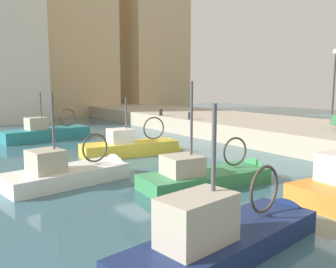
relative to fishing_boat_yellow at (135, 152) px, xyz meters
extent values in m
plane|color=#386070|center=(-0.54, -1.92, -0.12)|extent=(80.00, 80.00, 0.00)
cube|color=#ADA08C|center=(10.96, -1.92, 0.48)|extent=(9.00, 56.00, 1.20)
cube|color=gold|center=(-0.34, 0.04, -0.12)|extent=(5.36, 2.21, 1.39)
cone|color=gold|center=(2.60, -0.29, -0.12)|extent=(1.06, 1.57, 1.48)
cube|color=#B2A893|center=(-0.34, 0.04, 0.51)|extent=(5.13, 2.06, 0.08)
cube|color=beige|center=(-0.87, 0.09, 0.95)|extent=(1.32, 1.34, 0.79)
cylinder|color=#4C4C51|center=(-0.51, 0.06, 1.77)|extent=(0.10, 0.10, 2.52)
torus|color=#3F3833|center=(1.11, -0.13, 1.26)|extent=(1.28, 0.22, 1.28)
sphere|color=white|center=(-1.79, 1.11, 0.09)|extent=(0.32, 0.32, 0.32)
cube|color=teal|center=(-2.67, 7.96, -0.12)|extent=(6.13, 2.66, 1.55)
cone|color=teal|center=(0.60, 8.50, -0.12)|extent=(1.14, 1.67, 1.55)
cube|color=#9E7A51|center=(-2.67, 7.96, 0.58)|extent=(5.87, 2.49, 0.08)
cube|color=#B7AD99|center=(-3.30, 7.86, 1.04)|extent=(1.43, 1.25, 0.85)
cylinder|color=#4C4C51|center=(-2.92, 7.92, 1.88)|extent=(0.10, 0.10, 2.61)
torus|color=#3F3833|center=(-1.04, 8.23, 1.33)|extent=(1.27, 0.29, 1.28)
sphere|color=white|center=(-4.58, 8.60, 0.12)|extent=(0.32, 0.32, 0.32)
cube|color=#388951|center=(-0.77, -6.95, -0.12)|extent=(5.21, 2.22, 1.12)
cone|color=#388951|center=(2.11, -7.18, -0.12)|extent=(1.03, 1.71, 1.64)
cube|color=#896B4C|center=(-0.77, -6.95, 0.39)|extent=(4.99, 2.06, 0.08)
cube|color=#B7AD99|center=(-1.79, -6.87, 0.79)|extent=(1.38, 1.37, 0.72)
cylinder|color=#4C4C51|center=(-1.41, -6.90, 2.12)|extent=(0.10, 0.10, 3.46)
torus|color=#3F3833|center=(0.65, -7.07, 1.08)|extent=(1.17, 0.17, 1.16)
sphere|color=white|center=(-2.21, -5.83, 0.05)|extent=(0.32, 0.32, 0.32)
sphere|color=white|center=(1.21, -9.85, 0.08)|extent=(0.32, 0.32, 0.32)
cube|color=white|center=(-5.09, -3.71, -0.12)|extent=(5.00, 2.66, 1.19)
cone|color=white|center=(-2.40, -3.26, -0.12)|extent=(1.17, 1.84, 1.72)
cube|color=#9E7A51|center=(-5.09, -3.71, 0.42)|extent=(4.78, 2.48, 0.08)
cube|color=#B7AD99|center=(-5.87, -3.84, 0.89)|extent=(1.35, 1.40, 0.86)
cylinder|color=#4C4C51|center=(-5.53, -3.78, 1.92)|extent=(0.10, 0.10, 3.01)
torus|color=#3F3833|center=(-3.77, -3.49, 1.13)|extent=(1.20, 0.28, 1.21)
sphere|color=white|center=(-6.66, -2.91, 0.06)|extent=(0.32, 0.32, 0.32)
cube|color=navy|center=(-4.05, -11.62, -0.12)|extent=(5.88, 2.51, 1.11)
cone|color=navy|center=(-0.89, -11.10, -0.12)|extent=(1.12, 1.58, 1.45)
cube|color=#9E7A51|center=(-4.05, -11.62, 0.39)|extent=(5.64, 2.35, 0.08)
cube|color=#B7AD99|center=(-4.95, -11.77, 0.96)|extent=(1.80, 1.24, 1.07)
cylinder|color=#4C4C51|center=(-4.46, -11.69, 1.88)|extent=(0.10, 0.10, 2.98)
torus|color=#3F3833|center=(-2.48, -11.36, 1.12)|extent=(1.24, 0.28, 1.24)
sphere|color=white|center=(-5.88, -11.02, 0.05)|extent=(0.32, 0.32, 0.32)
cylinder|color=#2D2D33|center=(6.81, 4.08, 1.36)|extent=(0.28, 0.28, 0.55)
cylinder|color=#2D2D33|center=(6.81, 8.08, 1.36)|extent=(0.28, 0.28, 0.55)
cylinder|color=#38383D|center=(12.46, -3.71, 3.33)|extent=(0.12, 0.12, 4.50)
sphere|color=#F2EACC|center=(12.46, -3.71, 5.73)|extent=(0.36, 0.36, 0.36)
cube|color=#D1B284|center=(6.32, 26.86, 10.75)|extent=(8.49, 7.58, 21.74)
cube|color=#D1B284|center=(16.84, 26.03, 8.73)|extent=(7.94, 7.02, 17.70)
camera|label=1|loc=(-9.48, -17.47, 3.79)|focal=39.11mm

